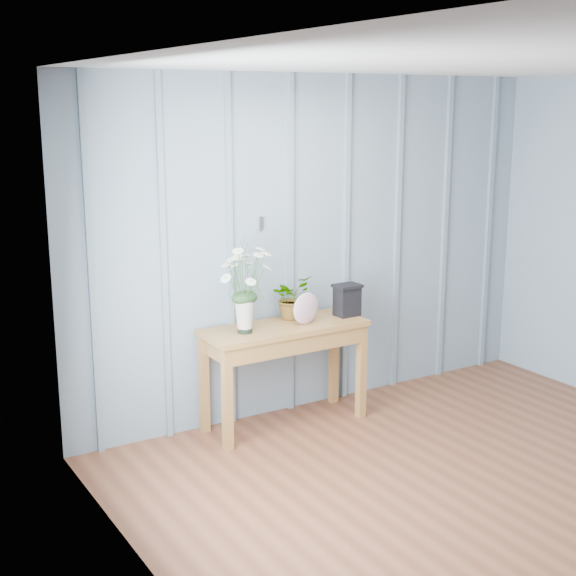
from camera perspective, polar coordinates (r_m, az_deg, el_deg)
ground at (r=4.83m, az=17.47°, el=-15.94°), size 4.50×4.50×0.00m
room_shell at (r=4.89m, az=10.96°, el=9.23°), size 4.00×4.50×2.50m
sideboard at (r=5.73m, az=-0.26°, el=-3.75°), size 1.20×0.45×0.75m
daisy_vase at (r=5.43m, az=-3.13°, el=0.88°), size 0.45×0.34×0.64m
spider_plant at (r=5.84m, az=0.21°, el=-0.67°), size 0.35×0.32×0.31m
felt_disc_vessel at (r=5.70m, az=1.28°, el=-1.46°), size 0.24×0.10×0.23m
carved_box at (r=5.94m, az=4.23°, el=-0.83°), size 0.20×0.15×0.24m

